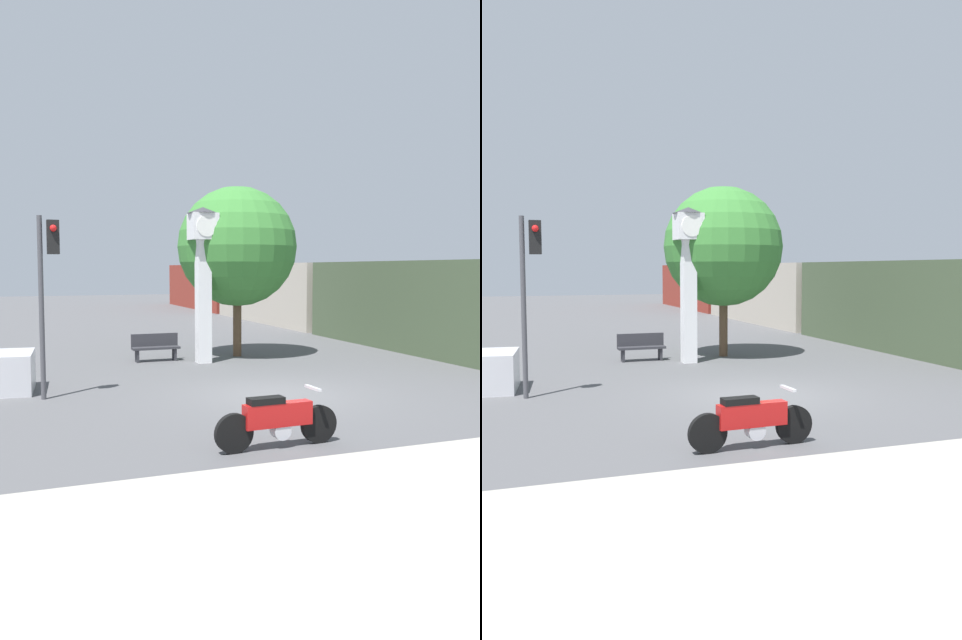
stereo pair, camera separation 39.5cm
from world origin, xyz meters
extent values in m
plane|color=#4C4C4F|center=(0.00, 0.00, 0.00)|extent=(120.00, 120.00, 0.00)
cylinder|color=black|center=(-1.03, -4.21, 0.34)|extent=(0.69, 0.14, 0.68)
cylinder|color=black|center=(-2.67, -4.28, 0.34)|extent=(0.69, 0.14, 0.68)
cube|color=#B71414|center=(-1.85, -4.25, 0.59)|extent=(1.26, 0.30, 0.41)
cube|color=black|center=(-2.08, -4.26, 0.85)|extent=(0.65, 0.29, 0.11)
cylinder|color=silver|center=(-1.79, -4.24, 0.31)|extent=(0.33, 0.24, 0.32)
cube|color=silver|center=(-1.15, -4.22, 1.00)|extent=(0.09, 0.50, 0.05)
cube|color=white|center=(-0.10, 5.64, 2.03)|extent=(0.45, 0.45, 4.05)
cube|color=white|center=(-0.10, 5.64, 4.48)|extent=(0.86, 0.86, 0.86)
cylinder|color=white|center=(-0.10, 5.20, 4.48)|extent=(0.68, 0.02, 0.68)
cone|color=#333338|center=(-0.10, 5.64, 5.01)|extent=(1.03, 1.03, 0.20)
cube|color=#425138|center=(8.78, 5.82, 1.70)|extent=(2.80, 12.99, 3.40)
cube|color=#ADA393|center=(8.78, 19.41, 1.70)|extent=(2.80, 12.99, 3.40)
cube|color=maroon|center=(8.78, 32.99, 1.70)|extent=(2.80, 12.99, 3.40)
cylinder|color=#47474C|center=(-5.41, 1.43, 2.18)|extent=(0.12, 0.12, 4.35)
cube|color=black|center=(-5.11, 1.43, 3.85)|extent=(0.28, 0.24, 0.80)
sphere|color=red|center=(-5.11, 1.28, 4.05)|extent=(0.16, 0.16, 0.16)
cylinder|color=brown|center=(1.49, 6.70, 1.10)|extent=(0.30, 0.30, 2.20)
sphere|color=#387A33|center=(1.49, 6.70, 3.88)|extent=(4.19, 4.19, 4.19)
cube|color=#2D2D33|center=(-1.51, 6.49, 0.45)|extent=(1.60, 0.44, 0.08)
cube|color=#2D2D33|center=(-1.51, 6.68, 0.70)|extent=(1.60, 0.06, 0.44)
cube|color=#2D2D33|center=(-2.15, 6.49, 0.21)|extent=(0.08, 0.35, 0.41)
cube|color=#2D2D33|center=(-0.87, 6.49, 0.21)|extent=(0.08, 0.35, 0.41)
camera|label=1|loc=(-6.22, -13.95, 3.11)|focal=35.00mm
camera|label=2|loc=(-5.85, -14.08, 3.11)|focal=35.00mm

